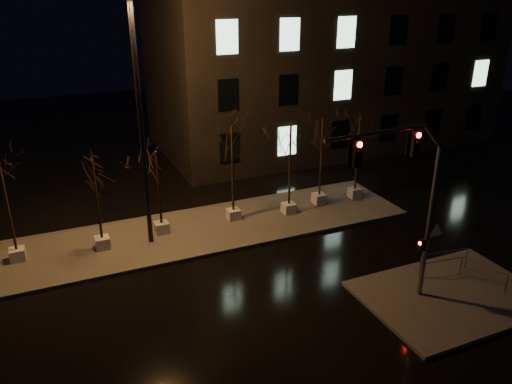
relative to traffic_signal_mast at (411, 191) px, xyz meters
name	(u,v)px	position (x,y,z in m)	size (l,w,h in m)	color
ground	(243,294)	(-5.19, 3.03, -4.76)	(90.00, 90.00, 0.00)	black
median	(198,231)	(-5.19, 9.03, -4.69)	(22.00, 5.00, 0.15)	#474440
sidewalk_corner	(451,295)	(2.31, -0.47, -4.69)	(7.00, 5.00, 0.15)	#474440
building	(324,43)	(8.81, 21.03, 2.74)	(25.00, 12.00, 15.00)	black
tree_0	(1,175)	(-13.47, 9.35, -0.55)	(1.80, 1.80, 5.35)	beige
tree_1	(94,179)	(-9.84, 8.98, -1.19)	(1.80, 1.80, 4.51)	beige
tree_2	(157,170)	(-6.94, 9.43, -1.34)	(1.80, 1.80, 4.31)	beige
tree_3	(232,148)	(-3.13, 9.45, -0.70)	(1.80, 1.80, 5.15)	beige
tree_4	(290,144)	(-0.11, 8.99, -0.74)	(1.80, 1.80, 5.10)	beige
tree_5	(322,138)	(2.05, 9.47, -0.82)	(1.80, 1.80, 5.00)	beige
tree_6	(359,135)	(4.36, 9.40, -0.87)	(1.80, 1.80, 4.94)	beige
traffic_signal_mast	(411,191)	(0.00, 0.00, 0.00)	(5.75, 0.39, 7.02)	#5C5F64
streetlight_main	(139,108)	(-7.64, 8.74, 1.86)	(2.76, 1.11, 11.21)	black
guard_rail_a	(444,259)	(3.14, 0.96, -3.95)	(2.32, 0.31, 1.01)	#5C5F64
guard_rail_b	(483,272)	(3.90, -0.45, -4.02)	(0.64, 1.84, 0.92)	#5C5F64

